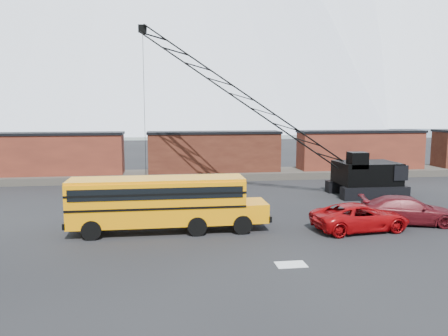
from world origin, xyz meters
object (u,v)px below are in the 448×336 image
at_px(crawler_crane, 248,101).
at_px(red_pickup, 360,217).
at_px(maroon_suv, 408,210).
at_px(school_bus, 164,202).

bearing_deg(crawler_crane, red_pickup, -69.52).
height_order(maroon_suv, crawler_crane, crawler_crane).
height_order(school_bus, maroon_suv, school_bus).
xyz_separation_m(red_pickup, crawler_crane, (-4.47, 11.97, 7.03)).
bearing_deg(school_bus, crawler_crane, 56.56).
bearing_deg(school_bus, red_pickup, -6.53).
xyz_separation_m(maroon_suv, crawler_crane, (-8.12, 10.94, 6.98)).
bearing_deg(school_bus, maroon_suv, -1.09).
relative_size(red_pickup, crawler_crane, 0.27).
bearing_deg(maroon_suv, red_pickup, 121.80).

